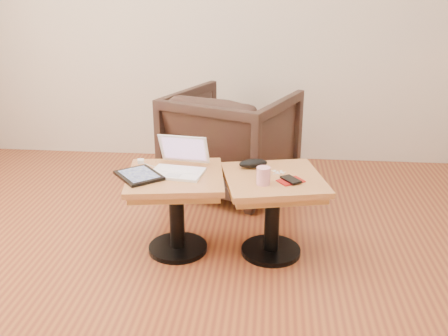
# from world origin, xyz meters

# --- Properties ---
(room_shell) EXTENTS (4.52, 4.52, 2.71)m
(room_shell) POSITION_xyz_m (0.00, 0.00, 1.35)
(room_shell) COLOR brown
(room_shell) RESTS_ON ground
(side_table_left) EXTENTS (0.63, 0.63, 0.50)m
(side_table_left) POSITION_xyz_m (-0.10, 0.49, 0.37)
(side_table_left) COLOR black
(side_table_left) RESTS_ON ground
(side_table_right) EXTENTS (0.66, 0.66, 0.50)m
(side_table_right) POSITION_xyz_m (0.46, 0.51, 0.37)
(side_table_right) COLOR black
(side_table_right) RESTS_ON ground
(laptop) EXTENTS (0.34, 0.33, 0.20)m
(laptop) POSITION_xyz_m (-0.09, 0.54, 0.54)
(laptop) COLOR white
(laptop) RESTS_ON side_table_left
(tablet) EXTENTS (0.33, 0.34, 0.02)m
(tablet) POSITION_xyz_m (-0.30, 0.43, 0.51)
(tablet) COLOR black
(tablet) RESTS_ON side_table_left
(charging_adapter) EXTENTS (0.05, 0.05, 0.02)m
(charging_adapter) POSITION_xyz_m (-0.35, 0.66, 0.51)
(charging_adapter) COLOR white
(charging_adapter) RESTS_ON side_table_left
(glasses_case) EXTENTS (0.19, 0.13, 0.05)m
(glasses_case) POSITION_xyz_m (0.34, 0.64, 0.53)
(glasses_case) COLOR black
(glasses_case) RESTS_ON side_table_right
(striped_cup) EXTENTS (0.10, 0.10, 0.10)m
(striped_cup) POSITION_xyz_m (0.41, 0.40, 0.55)
(striped_cup) COLOR #D9446E
(striped_cup) RESTS_ON side_table_right
(earbuds_tangle) EXTENTS (0.08, 0.05, 0.02)m
(earbuds_tangle) POSITION_xyz_m (0.49, 0.57, 0.51)
(earbuds_tangle) COLOR white
(earbuds_tangle) RESTS_ON side_table_right
(phone_on_sleeve) EXTENTS (0.17, 0.16, 0.02)m
(phone_on_sleeve) POSITION_xyz_m (0.56, 0.45, 0.51)
(phone_on_sleeve) COLOR maroon
(phone_on_sleeve) RESTS_ON side_table_right
(armchair) EXTENTS (1.11, 1.12, 0.79)m
(armchair) POSITION_xyz_m (0.14, 1.49, 0.39)
(armchair) COLOR black
(armchair) RESTS_ON ground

